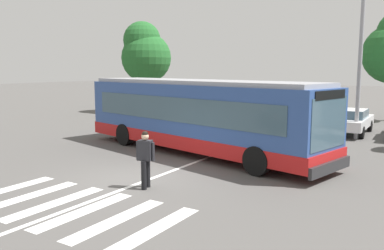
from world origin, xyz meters
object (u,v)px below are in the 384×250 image
(pedestrian_crossing_street, at_px, (145,156))
(parked_car_white, at_px, (350,120))
(parked_car_blue, at_px, (222,111))
(parked_car_teal, at_px, (302,117))
(parked_car_red, at_px, (192,109))
(parked_car_charcoal, at_px, (260,113))
(twin_arm_street_lamp, at_px, (362,31))
(city_transit_bus, at_px, (197,115))
(background_tree_left, at_px, (145,53))

(pedestrian_crossing_street, height_order, parked_car_white, pedestrian_crossing_street)
(parked_car_blue, xyz_separation_m, parked_car_teal, (5.39, -0.30, 0.00))
(parked_car_red, distance_m, parked_car_charcoal, 5.22)
(parked_car_blue, xyz_separation_m, twin_arm_street_lamp, (8.68, -1.97, 4.55))
(parked_car_charcoal, xyz_separation_m, parked_car_white, (5.40, -0.40, 0.00))
(parked_car_red, distance_m, parked_car_blue, 2.57)
(parked_car_white, bearing_deg, parked_car_teal, 179.24)
(parked_car_charcoal, bearing_deg, parked_car_blue, -178.51)
(parked_car_blue, xyz_separation_m, parked_car_charcoal, (2.66, 0.07, 0.00))
(parked_car_blue, bearing_deg, pedestrian_crossing_street, -70.57)
(pedestrian_crossing_street, relative_size, parked_car_charcoal, 0.38)
(pedestrian_crossing_street, bearing_deg, city_transit_bus, 105.09)
(parked_car_charcoal, distance_m, parked_car_teal, 2.75)
(city_transit_bus, xyz_separation_m, parked_car_charcoal, (-0.95, 9.10, -0.82))
(pedestrian_crossing_street, xyz_separation_m, twin_arm_street_lamp, (3.69, 12.19, 4.35))
(city_transit_bus, xyz_separation_m, parked_car_red, (-6.16, 9.36, -0.82))
(parked_car_blue, height_order, parked_car_teal, same)
(parked_car_red, bearing_deg, city_transit_bus, -56.65)
(parked_car_red, height_order, background_tree_left, background_tree_left)
(city_transit_bus, relative_size, parked_car_charcoal, 2.72)
(parked_car_teal, bearing_deg, city_transit_bus, -101.51)
(parked_car_blue, bearing_deg, city_transit_bus, -68.20)
(pedestrian_crossing_street, xyz_separation_m, background_tree_left, (-13.19, 16.44, 3.82))
(parked_car_white, distance_m, background_tree_left, 16.95)
(background_tree_left, bearing_deg, city_transit_bus, -43.76)
(city_transit_bus, relative_size, parked_car_white, 2.71)
(parked_car_white, height_order, twin_arm_street_lamp, twin_arm_street_lamp)
(parked_car_white, relative_size, background_tree_left, 0.62)
(parked_car_blue, height_order, parked_car_charcoal, same)
(parked_car_red, bearing_deg, twin_arm_street_lamp, -11.55)
(pedestrian_crossing_street, distance_m, parked_car_charcoal, 14.42)
(pedestrian_crossing_street, xyz_separation_m, parked_car_white, (3.07, 13.82, -0.20))
(parked_car_red, xyz_separation_m, parked_car_charcoal, (5.21, -0.26, 0.00))
(city_transit_bus, height_order, parked_car_teal, city_transit_bus)
(twin_arm_street_lamp, bearing_deg, parked_car_teal, 153.08)
(city_transit_bus, distance_m, parked_car_blue, 9.76)
(parked_car_blue, height_order, parked_car_white, same)
(background_tree_left, bearing_deg, parked_car_blue, -15.55)
(city_transit_bus, height_order, twin_arm_street_lamp, twin_arm_street_lamp)
(parked_car_white, bearing_deg, twin_arm_street_lamp, -69.28)
(parked_car_blue, distance_m, parked_car_teal, 5.40)
(parked_car_red, distance_m, twin_arm_street_lamp, 12.33)
(parked_car_blue, bearing_deg, parked_car_white, -2.35)
(twin_arm_street_lamp, bearing_deg, parked_car_charcoal, 161.31)
(city_transit_bus, bearing_deg, parked_car_teal, 78.49)
(pedestrian_crossing_street, relative_size, parked_car_red, 0.38)
(city_transit_bus, xyz_separation_m, twin_arm_street_lamp, (5.07, 7.06, 3.73))
(city_transit_bus, bearing_deg, twin_arm_street_lamp, 54.32)
(parked_car_charcoal, xyz_separation_m, parked_car_teal, (2.73, -0.36, 0.00))
(twin_arm_street_lamp, bearing_deg, parked_car_red, 168.45)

